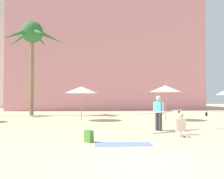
{
  "coord_description": "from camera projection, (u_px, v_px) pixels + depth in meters",
  "views": [
    {
      "loc": [
        -1.45,
        -6.1,
        1.55
      ],
      "look_at": [
        0.11,
        7.12,
        1.98
      ],
      "focal_mm": 42.45,
      "sensor_mm": 36.0,
      "label": 1
    }
  ],
  "objects": [
    {
      "name": "palm_tree_far_left",
      "position": [
        32.0,
        37.0,
        23.67
      ],
      "size": [
        5.3,
        5.48,
        8.44
      ],
      "color": "#896B4C",
      "rests_on": "ground"
    },
    {
      "name": "hotel_pink",
      "position": [
        105.0,
        56.0,
        38.1
      ],
      "size": [
        25.01,
        11.0,
        15.33
      ],
      "primitive_type": "cube",
      "color": "pink",
      "rests_on": "ground"
    },
    {
      "name": "ground",
      "position": [
        143.0,
        164.0,
        6.17
      ],
      "size": [
        120.0,
        120.0,
        0.0
      ],
      "primitive_type": "plane",
      "color": "#C6B28C"
    },
    {
      "name": "cafe_umbrella_0",
      "position": [
        82.0,
        90.0,
        18.29
      ],
      "size": [
        2.3,
        2.3,
        2.36
      ],
      "color": "gray",
      "rests_on": "ground"
    },
    {
      "name": "backpack",
      "position": [
        89.0,
        137.0,
        9.25
      ],
      "size": [
        0.35,
        0.35,
        0.42
      ],
      "rotation": [
        0.0,
        0.0,
        0.76
      ],
      "color": "#51882E",
      "rests_on": "ground"
    },
    {
      "name": "hotel_tower_gray",
      "position": [
        34.0,
        29.0,
        45.88
      ],
      "size": [
        17.86,
        8.07,
        27.21
      ],
      "primitive_type": "cube",
      "color": "beige",
      "rests_on": "ground"
    },
    {
      "name": "person_mid_center",
      "position": [
        159.0,
        112.0,
        12.46
      ],
      "size": [
        2.96,
        1.77,
        1.66
      ],
      "rotation": [
        0.0,
        0.0,
        3.78
      ],
      "color": "#3D3D42",
      "rests_on": "ground"
    },
    {
      "name": "person_far_right",
      "position": [
        181.0,
        127.0,
        10.98
      ],
      "size": [
        0.55,
        0.96,
        0.93
      ],
      "rotation": [
        0.0,
        0.0,
        4.51
      ],
      "color": "beige",
      "rests_on": "ground"
    },
    {
      "name": "beach_towel",
      "position": [
        123.0,
        144.0,
        8.85
      ],
      "size": [
        1.95,
        0.94,
        0.01
      ],
      "primitive_type": "cube",
      "rotation": [
        0.0,
        0.0,
        -0.07
      ],
      "color": "#6684E0",
      "rests_on": "ground"
    },
    {
      "name": "cafe_umbrella_1",
      "position": [
        165.0,
        89.0,
        18.51
      ],
      "size": [
        2.26,
        2.26,
        2.44
      ],
      "color": "gray",
      "rests_on": "ground"
    }
  ]
}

